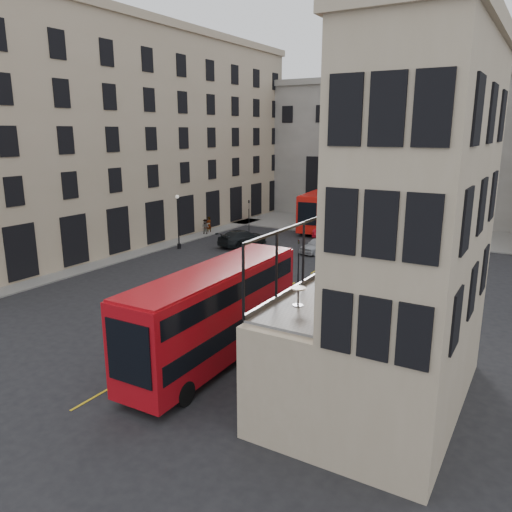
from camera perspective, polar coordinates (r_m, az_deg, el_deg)
The scene contains 31 objects.
ground at distance 26.62m, azimuth -4.83°, elevation -11.14°, with size 140.00×140.00×0.00m, color black.
host_building_main at distance 20.25m, azimuth 18.33°, elevation 3.32°, with size 7.26×11.40×15.10m.
host_frontage at distance 22.82m, azimuth 8.66°, elevation -9.51°, with size 3.00×11.00×4.50m, color tan.
cafe_floor at distance 22.01m, azimuth 8.88°, elevation -4.01°, with size 3.00×10.00×0.10m, color slate.
building_left at distance 57.00m, azimuth -15.90°, elevation 13.65°, with size 14.60×50.60×22.00m.
gateway at distance 70.17m, azimuth 15.21°, elevation 12.04°, with size 35.00×10.60×18.00m.
pavement_far at distance 61.96m, azimuth 11.23°, elevation 3.36°, with size 40.00×12.00×0.12m, color slate.
pavement_left at distance 49.24m, azimuth -17.72°, elevation 0.20°, with size 8.00×48.00×0.12m, color slate.
traffic_light_near at distance 36.06m, azimuth 4.88°, elevation -0.24°, with size 0.16×0.20×3.80m.
traffic_light_far at distance 56.43m, azimuth -0.82°, elevation 5.03°, with size 0.16×0.20×3.80m.
street_lamp_a at distance 49.55m, azimuth -8.87°, elevation 3.55°, with size 0.36×0.36×5.33m.
street_lamp_b at distance 57.86m, azimuth 9.99°, elevation 5.01°, with size 0.36×0.36×5.33m.
bus_near at distance 24.93m, azimuth -4.68°, elevation -6.19°, with size 3.00×12.11×4.81m.
bus_far at distance 59.54m, azimuth 7.55°, elevation 5.48°, with size 3.90×11.47×4.49m.
car_a at distance 48.01m, azimuth 7.13°, elevation 1.24°, with size 1.72×4.27×1.46m, color #A4A6AC.
car_b at distance 55.72m, azimuth 7.98°, elevation 3.07°, with size 1.68×4.82×1.59m, color #A70A17.
car_c at distance 50.56m, azimuth -1.57°, elevation 2.09°, with size 2.26×5.55×1.61m, color black.
bicycle at distance 41.31m, azimuth 1.23°, elevation -1.09°, with size 0.66×1.90×1.00m, color gray.
cyclist at distance 42.93m, azimuth 2.17°, elevation -0.13°, with size 0.56×0.37×1.55m, color #D1ED18.
pedestrian_a at distance 55.77m, azimuth -5.81°, elevation 3.27°, with size 0.88×0.69×1.82m, color gray.
pedestrian_b at distance 53.52m, azimuth 8.68°, elevation 2.59°, with size 1.02×0.58×1.57m, color gray.
pedestrian_c at distance 61.67m, azimuth 18.62°, elevation 3.69°, with size 1.13×0.47×1.93m, color gray.
pedestrian_d at distance 57.80m, azimuth 23.79°, elevation 2.43°, with size 0.80×0.52×1.65m, color gray.
pedestrian_e at distance 57.05m, azimuth -5.42°, elevation 3.56°, with size 0.69×0.45×1.89m, color gray.
cafe_table_near at distance 19.78m, azimuth 4.86°, elevation -4.32°, with size 0.60×0.60×0.75m.
cafe_table_mid at distance 22.34m, azimuth 7.96°, elevation -2.24°, with size 0.60×0.60×0.75m.
cafe_table_far at distance 24.43m, azimuth 8.98°, elevation -0.76°, with size 0.65×0.65×0.81m.
cafe_chair_a at distance 18.44m, azimuth 8.14°, elevation -6.48°, with size 0.57×0.57×0.95m.
cafe_chair_b at distance 21.41m, azimuth 10.40°, elevation -3.62°, with size 0.52×0.52×0.98m.
cafe_chair_c at distance 21.79m, azimuth 11.11°, elevation -3.34°, with size 0.58×0.58×0.98m.
cafe_chair_d at distance 24.69m, azimuth 13.45°, elevation -1.44°, with size 0.45×0.45×0.90m.
Camera 1 is at (14.14, -19.50, 11.33)m, focal length 35.00 mm.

